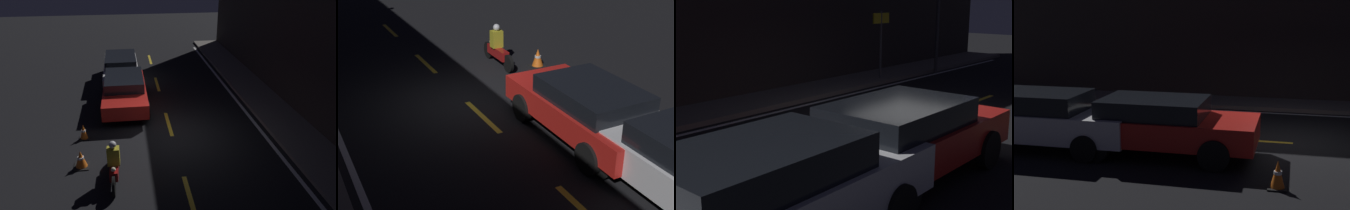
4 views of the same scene
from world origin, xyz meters
TOP-DOWN VIEW (x-y plane):
  - ground_plane at (0.00, 0.00)m, footprint 56.00×56.00m
  - raised_curb at (0.00, 4.63)m, footprint 28.00×1.81m
  - lane_dash_b at (-5.50, 0.00)m, footprint 2.00×0.14m
  - lane_dash_c at (-1.00, 0.00)m, footprint 2.00×0.14m
  - lane_dash_d at (3.50, 0.00)m, footprint 2.00×0.14m
  - lane_solid_kerb at (0.00, 3.48)m, footprint 25.20×0.14m
  - sedan_white at (-6.06, -1.84)m, footprint 4.57×1.90m
  - taxi_red at (-3.06, -1.70)m, footprint 4.40×1.99m
  - shop_sign at (4.21, 4.15)m, footprint 0.90×0.08m

SIDE VIEW (x-z plane):
  - ground_plane at x=0.00m, z-range 0.00..0.00m
  - lane_solid_kerb at x=0.00m, z-range 0.00..0.01m
  - lane_dash_b at x=-5.50m, z-range 0.00..0.01m
  - lane_dash_c at x=-1.00m, z-range 0.00..0.01m
  - lane_dash_d at x=3.50m, z-range 0.00..0.01m
  - raised_curb at x=0.00m, z-range 0.00..0.13m
  - taxi_red at x=-3.06m, z-range 0.07..1.43m
  - sedan_white at x=-6.06m, z-range 0.05..1.48m
  - shop_sign at x=4.21m, z-range 0.62..3.02m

